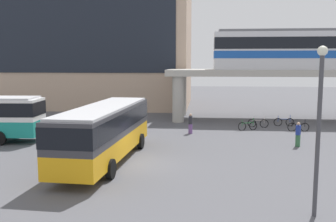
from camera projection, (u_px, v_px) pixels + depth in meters
ground_plane at (160, 132)px, 30.96m from camera, size 120.00×120.00×0.00m
station_building at (103, 42)px, 49.70m from camera, size 22.87×15.26×16.66m
elevated_platform at (324, 77)px, 36.45m from camera, size 30.48×6.43×4.96m
train at (320, 49)px, 36.16m from camera, size 20.34×2.96×3.84m
bus_main at (105, 127)px, 21.32m from camera, size 3.20×11.16×3.22m
bicycle_green at (248, 126)px, 31.58m from camera, size 1.66×0.77×1.04m
bicycle_silver at (258, 123)px, 32.98m from camera, size 1.78×0.35×1.04m
bicycle_black at (298, 127)px, 31.09m from camera, size 1.79×0.18×1.04m
bicycle_blue at (284, 122)px, 33.69m from camera, size 1.79×0.08×1.04m
pedestrian_waiting_near_stop at (298, 135)px, 25.39m from camera, size 0.41×0.47×1.66m
pedestrian_by_bike_rack at (190, 124)px, 30.03m from camera, size 0.32×0.42×1.61m
lamp_post at (319, 118)px, 13.50m from camera, size 0.36×0.36×6.23m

